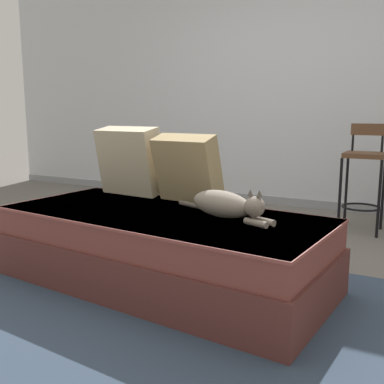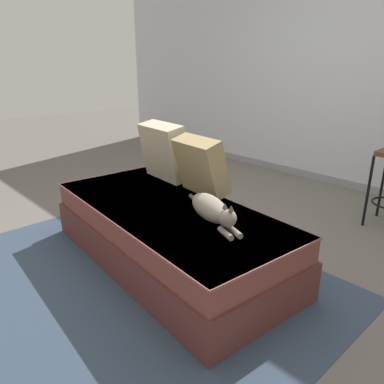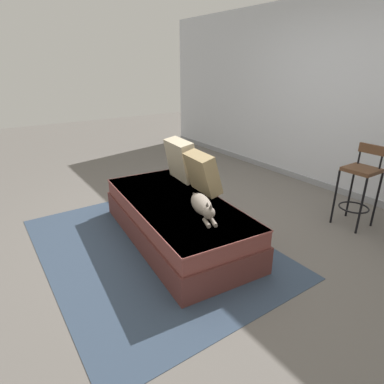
# 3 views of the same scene
# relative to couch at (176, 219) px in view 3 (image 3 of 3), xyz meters

# --- Properties ---
(ground_plane) EXTENTS (16.00, 16.00, 0.00)m
(ground_plane) POSITION_rel_couch_xyz_m (0.00, 0.40, -0.22)
(ground_plane) COLOR #66605B
(ground_plane) RESTS_ON ground
(wall_back_panel) EXTENTS (8.00, 0.10, 2.60)m
(wall_back_panel) POSITION_rel_couch_xyz_m (0.00, 2.65, 1.08)
(wall_back_panel) COLOR silver
(wall_back_panel) RESTS_ON ground
(wall_baseboard_trim) EXTENTS (8.00, 0.02, 0.09)m
(wall_baseboard_trim) POSITION_rel_couch_xyz_m (0.00, 2.60, -0.18)
(wall_baseboard_trim) COLOR gray
(wall_baseboard_trim) RESTS_ON ground
(area_rug) EXTENTS (2.66, 2.00, 0.01)m
(area_rug) POSITION_rel_couch_xyz_m (0.00, -0.30, -0.22)
(area_rug) COLOR #334256
(area_rug) RESTS_ON ground
(couch) EXTENTS (2.04, 1.07, 0.44)m
(couch) POSITION_rel_couch_xyz_m (0.00, 0.00, 0.00)
(couch) COLOR brown
(couch) RESTS_ON ground
(throw_pillow_corner) EXTENTS (0.48, 0.28, 0.48)m
(throw_pillow_corner) POSITION_rel_couch_xyz_m (-0.51, 0.39, 0.46)
(throw_pillow_corner) COLOR beige
(throw_pillow_corner) RESTS_ON couch
(throw_pillow_middle) EXTENTS (0.44, 0.30, 0.45)m
(throw_pillow_middle) POSITION_rel_couch_xyz_m (-0.02, 0.35, 0.44)
(throw_pillow_middle) COLOR tan
(throw_pillow_middle) RESTS_ON couch
(cat) EXTENTS (0.71, 0.34, 0.19)m
(cat) POSITION_rel_couch_xyz_m (0.38, 0.05, 0.29)
(cat) COLOR gray
(cat) RESTS_ON couch
(bar_stool_near_window) EXTENTS (0.33, 0.33, 0.92)m
(bar_stool_near_window) POSITION_rel_couch_xyz_m (0.87, 1.85, 0.30)
(bar_stool_near_window) COLOR black
(bar_stool_near_window) RESTS_ON ground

